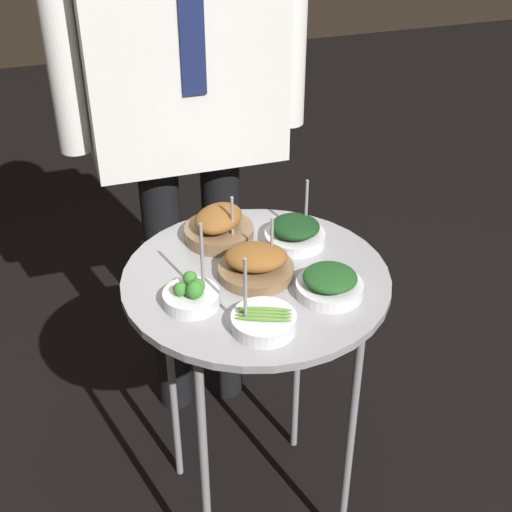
# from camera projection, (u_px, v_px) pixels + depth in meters

# --- Properties ---
(ground_plane) EXTENTS (8.00, 8.00, 0.00)m
(ground_plane) POSITION_uv_depth(u_px,v_px,m) (256.00, 505.00, 1.95)
(ground_plane) COLOR black
(serving_cart) EXTENTS (0.58, 0.58, 0.77)m
(serving_cart) POSITION_uv_depth(u_px,v_px,m) (256.00, 302.00, 1.57)
(serving_cart) COLOR #939399
(serving_cart) RESTS_ON ground_plane
(bowl_spinach_front_right) EXTENTS (0.14, 0.14, 0.06)m
(bowl_spinach_front_right) POSITION_uv_depth(u_px,v_px,m) (330.00, 284.00, 1.46)
(bowl_spinach_front_right) COLOR silver
(bowl_spinach_front_right) RESTS_ON serving_cart
(bowl_spinach_back_right) EXTENTS (0.14, 0.14, 0.15)m
(bowl_spinach_back_right) POSITION_uv_depth(u_px,v_px,m) (295.00, 232.00, 1.62)
(bowl_spinach_back_right) COLOR silver
(bowl_spinach_back_right) RESTS_ON serving_cart
(bowl_broccoli_center) EXTENTS (0.12, 0.12, 0.18)m
(bowl_broccoli_center) POSITION_uv_depth(u_px,v_px,m) (192.00, 295.00, 1.43)
(bowl_broccoli_center) COLOR silver
(bowl_broccoli_center) RESTS_ON serving_cart
(bowl_roast_front_center) EXTENTS (0.16, 0.16, 0.13)m
(bowl_roast_front_center) POSITION_uv_depth(u_px,v_px,m) (219.00, 227.00, 1.64)
(bowl_roast_front_center) COLOR brown
(bowl_roast_front_center) RESTS_ON serving_cart
(bowl_roast_back_left) EXTENTS (0.16, 0.16, 0.13)m
(bowl_roast_back_left) POSITION_uv_depth(u_px,v_px,m) (255.00, 265.00, 1.51)
(bowl_roast_back_left) COLOR brown
(bowl_roast_back_left) RESTS_ON serving_cart
(bowl_asparagus_mid_left) EXTENTS (0.13, 0.13, 0.17)m
(bowl_asparagus_mid_left) POSITION_uv_depth(u_px,v_px,m) (263.00, 321.00, 1.37)
(bowl_asparagus_mid_left) COLOR silver
(bowl_asparagus_mid_left) RESTS_ON serving_cart
(waiter_figure) EXTENTS (0.63, 0.24, 1.71)m
(waiter_figure) POSITION_uv_depth(u_px,v_px,m) (183.00, 64.00, 1.72)
(waiter_figure) COLOR black
(waiter_figure) RESTS_ON ground_plane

